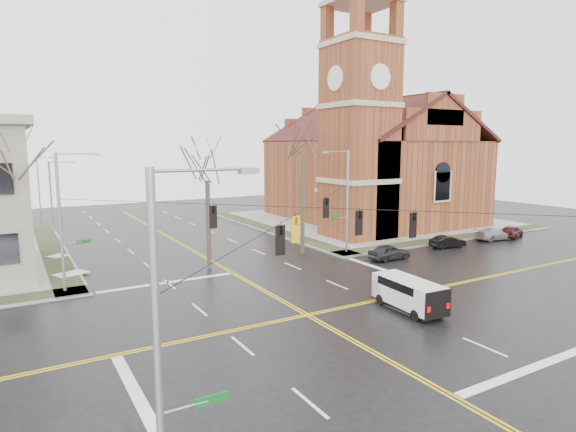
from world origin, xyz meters
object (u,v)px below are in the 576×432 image
tree_ne (303,153)px  signal_pole_nw (63,218)px  streetlight_north_b (40,185)px  church (368,154)px  signal_pole_sw (165,347)px  cargo_van (406,291)px  parked_car_b (448,242)px  parked_car_a (389,252)px  tree_nw_near (207,175)px  parked_car_d (511,231)px  parked_car_c (494,234)px  streetlight_north_a (53,200)px  signal_pole_ne (346,199)px  tree_nw_far (15,171)px

tree_ne → signal_pole_nw: bearing=-175.0°
streetlight_north_b → tree_ne: tree_ne is taller
church → signal_pole_sw: bearing=-134.8°
cargo_van → parked_car_b: cargo_van is taller
signal_pole_nw → parked_car_b: (32.51, -2.88, -4.37)m
parked_car_a → tree_nw_near: size_ratio=0.38×
parked_car_d → parked_car_c: bearing=70.0°
streetlight_north_a → tree_nw_near: tree_nw_near is taller
signal_pole_ne → parked_car_c: bearing=-9.0°
church → parked_car_d: 18.85m
parked_car_d → tree_nw_far: 45.51m
streetlight_north_a → parked_car_d: size_ratio=2.07×
parked_car_c → streetlight_north_a: bearing=69.7°
streetlight_north_b → parked_car_a: 46.90m
parked_car_a → tree_nw_far: 28.47m
cargo_van → parked_car_d: 27.56m
parked_car_b → tree_nw_near: size_ratio=0.35×
tree_nw_far → signal_pole_ne: bearing=-4.4°
streetlight_north_a → parked_car_a: 31.48m
signal_pole_ne → signal_pole_sw: bearing=-134.6°
parked_car_d → tree_nw_near: (-31.76, 4.41, 6.66)m
church → tree_nw_far: size_ratio=2.50×
parked_car_a → church: bearing=-34.7°
church → parked_car_a: church is taller
tree_ne → parked_car_b: bearing=-18.9°
tree_nw_near → tree_ne: tree_ne is taller
church → signal_pole_sw: church is taller
signal_pole_ne → parked_car_b: signal_pole_ne is taller
signal_pole_sw → tree_ne: (19.22, 24.68, 4.01)m
signal_pole_sw → tree_nw_far: 25.24m
streetlight_north_b → parked_car_d: (41.58, -39.24, -3.81)m
signal_pole_ne → parked_car_a: bearing=-63.5°
streetlight_north_a → parked_car_a: bearing=-40.3°
church → tree_nw_near: 28.13m
church → tree_ne: church is taller
signal_pole_ne → tree_nw_far: (-25.07, 1.94, 3.02)m
streetlight_north_b → cargo_van: (16.24, -50.09, -3.39)m
parked_car_d → tree_ne: size_ratio=0.31×
streetlight_north_a → cargo_van: streetlight_north_a is taller
streetlight_north_a → parked_car_b: 37.48m
church → streetlight_north_a: (-35.42, 3.22, -3.97)m
signal_pole_ne → tree_nw_far: 25.33m
streetlight_north_a → parked_car_a: (23.83, -20.21, -3.82)m
cargo_van → parked_car_a: size_ratio=1.29×
streetlight_north_b → streetlight_north_a: bearing=-90.0°
parked_car_c → streetlight_north_b: bearing=50.8°
church → streetlight_north_b: bearing=146.8°
streetlight_north_b → parked_car_b: streetlight_north_b is taller
tree_nw_near → signal_pole_sw: bearing=-113.0°
parked_car_b → parked_car_c: parked_car_c is taller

